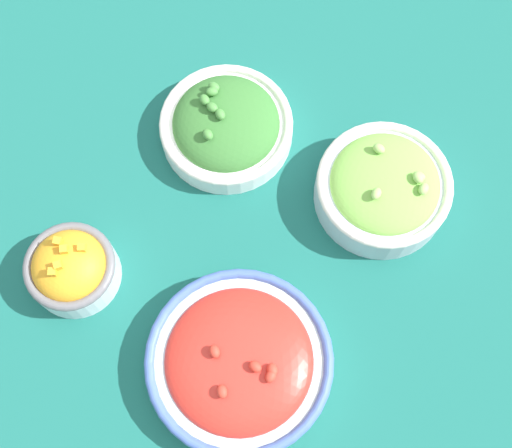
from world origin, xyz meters
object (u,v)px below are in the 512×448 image
bowl_cherry_tomatoes (239,362)px  bowl_lettuce (383,187)px  bowl_squash (71,268)px  bowl_broccoli (226,126)px

bowl_cherry_tomatoes → bowl_lettuce: bearing=3.8°
bowl_lettuce → bowl_squash: bearing=148.8°
bowl_lettuce → bowl_squash: (-0.34, 0.21, -0.00)m
bowl_broccoli → bowl_cherry_tomatoes: bearing=-132.9°
bowl_broccoli → bowl_squash: bowl_squash is taller
bowl_lettuce → bowl_squash: 0.40m
bowl_broccoli → bowl_cherry_tomatoes: size_ratio=0.80×
bowl_broccoli → bowl_cherry_tomatoes: 0.31m
bowl_cherry_tomatoes → bowl_broccoli: bearing=47.1°
bowl_broccoli → bowl_squash: bearing=-179.8°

